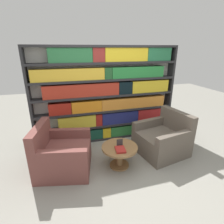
{
  "coord_description": "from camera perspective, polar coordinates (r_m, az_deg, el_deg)",
  "views": [
    {
      "loc": [
        -0.98,
        -2.46,
        2.16
      ],
      "look_at": [
        -0.06,
        0.76,
        0.93
      ],
      "focal_mm": 28.0,
      "sensor_mm": 36.0,
      "label": 1
    }
  ],
  "objects": [
    {
      "name": "coffee_table",
      "position": [
        3.4,
        2.48,
        -12.93
      ],
      "size": [
        0.68,
        0.68,
        0.43
      ],
      "color": "brown",
      "rests_on": "ground_plane"
    },
    {
      "name": "armchair_left",
      "position": [
        3.45,
        -16.01,
        -13.29
      ],
      "size": [
        1.11,
        1.09,
        0.9
      ],
      "rotation": [
        0.0,
        0.0,
        1.35
      ],
      "color": "brown",
      "rests_on": "ground_plane"
    },
    {
      "name": "bookshelf",
      "position": [
        4.15,
        -1.52,
        5.48
      ],
      "size": [
        3.38,
        0.3,
        2.22
      ],
      "color": "silver",
      "rests_on": "ground_plane"
    },
    {
      "name": "ground_plane",
      "position": [
        3.41,
        4.69,
        -19.17
      ],
      "size": [
        14.0,
        14.0,
        0.0
      ],
      "primitive_type": "plane",
      "color": "gray"
    },
    {
      "name": "stray_book",
      "position": [
        3.21,
        2.74,
        -12.13
      ],
      "size": [
        0.2,
        0.24,
        0.04
      ],
      "color": "maroon",
      "rests_on": "coffee_table"
    },
    {
      "name": "table_sign",
      "position": [
        3.3,
        2.53,
        -10.21
      ],
      "size": [
        0.12,
        0.06,
        0.15
      ],
      "color": "black",
      "rests_on": "coffee_table"
    },
    {
      "name": "armchair_right",
      "position": [
        3.97,
        16.2,
        -8.59
      ],
      "size": [
        1.08,
        1.06,
        0.9
      ],
      "rotation": [
        0.0,
        0.0,
        -1.39
      ],
      "color": "brown",
      "rests_on": "ground_plane"
    }
  ]
}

